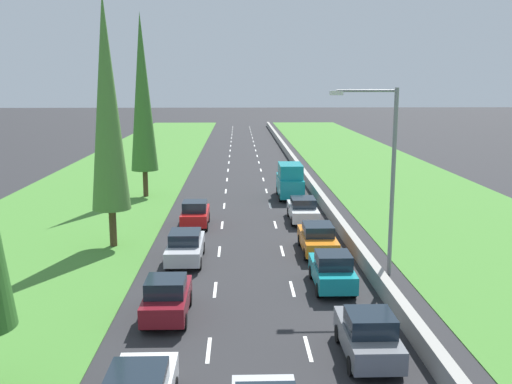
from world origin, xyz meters
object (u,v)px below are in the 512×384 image
maroon_hatchback_left_lane (167,298)px  grey_hatchback_right_lane (368,335)px  silver_sedan_left_lane (185,246)px  poplar_tree_third (142,93)px  red_hatchback_left_lane (195,214)px  teal_hatchback_right_lane (332,270)px  white_sedan_right_lane (303,209)px  orange_sedan_right_lane (318,238)px  poplar_tree_second (107,104)px  teal_van_right_lane (290,181)px  street_light_mast (386,168)px

maroon_hatchback_left_lane → grey_hatchback_right_lane: size_ratio=1.00×
silver_sedan_left_lane → poplar_tree_third: bearing=105.3°
red_hatchback_left_lane → poplar_tree_third: bearing=115.2°
teal_hatchback_right_lane → white_sedan_right_lane: 12.86m
white_sedan_right_lane → grey_hatchback_right_lane: bearing=-89.9°
maroon_hatchback_left_lane → white_sedan_right_lane: bearing=65.8°
orange_sedan_right_lane → white_sedan_right_lane: (-0.01, 7.29, 0.00)m
maroon_hatchback_left_lane → poplar_tree_second: size_ratio=0.28×
silver_sedan_left_lane → poplar_tree_second: (-4.36, 2.93, 7.26)m
poplar_tree_third → teal_van_right_lane: bearing=-4.7°
silver_sedan_left_lane → red_hatchback_left_lane: (-0.02, 7.44, 0.02)m
grey_hatchback_right_lane → poplar_tree_third: 31.91m
teal_van_right_lane → teal_hatchback_right_lane: bearing=-89.8°
white_sedan_right_lane → teal_van_right_lane: bearing=91.1°
poplar_tree_second → maroon_hatchback_left_lane: bearing=-67.4°
teal_hatchback_right_lane → poplar_tree_second: size_ratio=0.28×
teal_van_right_lane → poplar_tree_third: (-11.75, 0.96, 6.98)m
silver_sedan_left_lane → orange_sedan_right_lane: size_ratio=1.00×
poplar_tree_third → street_light_mast: (14.56, -19.96, -3.15)m
teal_van_right_lane → poplar_tree_third: bearing=175.3°
white_sedan_right_lane → street_light_mast: 12.19m
poplar_tree_second → street_light_mast: poplar_tree_second is taller
maroon_hatchback_left_lane → red_hatchback_left_lane: same height
orange_sedan_right_lane → street_light_mast: (2.65, -3.75, 4.42)m
maroon_hatchback_left_lane → poplar_tree_second: poplar_tree_second is taller
silver_sedan_left_lane → poplar_tree_third: size_ratio=0.31×
teal_van_right_lane → orange_sedan_right_lane: bearing=-89.4°
teal_hatchback_right_lane → white_sedan_right_lane: (0.09, 12.86, -0.02)m
maroon_hatchback_left_lane → silver_sedan_left_lane: bearing=89.4°
orange_sedan_right_lane → poplar_tree_third: size_ratio=0.31×
maroon_hatchback_left_lane → silver_sedan_left_lane: 7.38m
poplar_tree_third → silver_sedan_left_lane: bearing=-74.7°
grey_hatchback_right_lane → teal_van_right_lane: (-0.18, 27.66, 0.56)m
poplar_tree_third → poplar_tree_second: bearing=-88.3°
silver_sedan_left_lane → teal_van_right_lane: size_ratio=0.92×
silver_sedan_left_lane → poplar_tree_second: size_ratio=0.32×
white_sedan_right_lane → poplar_tree_second: poplar_tree_second is taller
grey_hatchback_right_lane → teal_van_right_lane: bearing=90.4°
silver_sedan_left_lane → poplar_tree_third: 19.71m
poplar_tree_third → red_hatchback_left_lane: bearing=-64.8°
teal_van_right_lane → red_hatchback_left_lane: bearing=-127.3°
white_sedan_right_lane → poplar_tree_second: 14.73m
red_hatchback_left_lane → grey_hatchback_right_lane: (7.16, -18.50, 0.00)m
grey_hatchback_right_lane → white_sedan_right_lane: size_ratio=0.87×
grey_hatchback_right_lane → street_light_mast: (2.63, 8.65, 4.40)m
maroon_hatchback_left_lane → poplar_tree_second: 13.30m
grey_hatchback_right_lane → teal_van_right_lane: 27.66m
red_hatchback_left_lane → grey_hatchback_right_lane: same height
red_hatchback_left_lane → teal_van_right_lane: (6.98, 9.16, 0.56)m
silver_sedan_left_lane → red_hatchback_left_lane: size_ratio=1.15×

